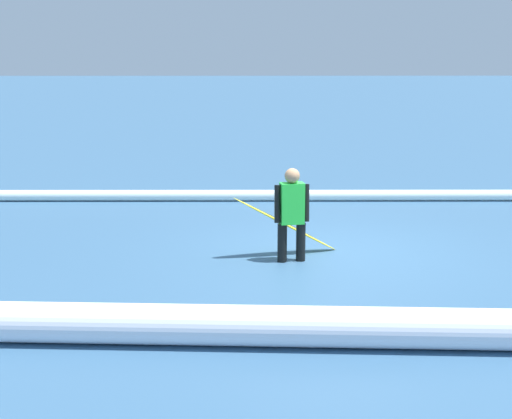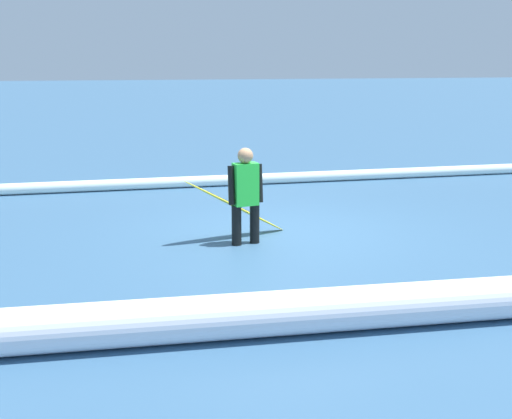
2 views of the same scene
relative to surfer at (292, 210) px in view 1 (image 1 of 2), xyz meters
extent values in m
plane|color=#375E81|center=(-0.70, -0.54, -0.77)|extent=(154.54, 154.54, 0.00)
cylinder|color=black|center=(0.14, 0.03, -0.48)|extent=(0.14, 0.14, 0.57)
cylinder|color=black|center=(-0.14, -0.03, -0.48)|extent=(0.14, 0.14, 0.57)
cube|color=#2DD83F|center=(0.00, 0.00, 0.11)|extent=(0.37, 0.26, 0.60)
sphere|color=tan|center=(0.00, 0.00, 0.51)|extent=(0.22, 0.22, 0.22)
cylinder|color=black|center=(0.21, 0.04, 0.11)|extent=(0.09, 0.15, 0.55)
cylinder|color=black|center=(-0.21, -0.04, 0.11)|extent=(0.09, 0.17, 0.55)
ellipsoid|color=yellow|center=(0.06, -0.36, -0.30)|extent=(1.66, 0.73, 0.97)
ellipsoid|color=black|center=(0.06, -0.36, -0.29)|extent=(1.31, 0.49, 0.79)
cylinder|color=white|center=(-0.50, -4.35, -0.65)|extent=(25.28, 0.43, 0.23)
cylinder|color=white|center=(1.56, 3.05, -0.55)|extent=(20.80, 1.54, 0.43)
camera|label=1|loc=(0.64, 10.24, 2.29)|focal=50.71mm
camera|label=2|loc=(1.87, 8.63, 1.81)|focal=44.83mm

